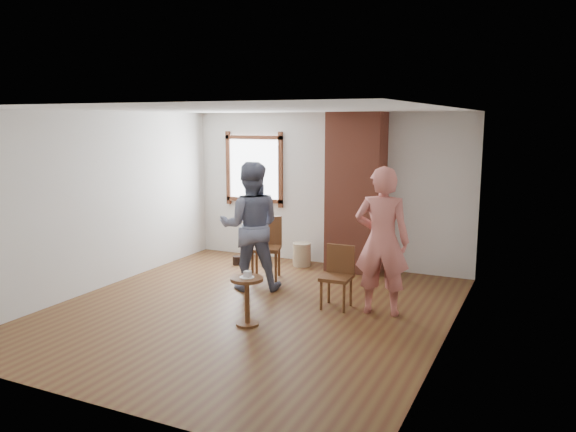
% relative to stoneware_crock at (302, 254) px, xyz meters
% --- Properties ---
extents(ground, '(5.50, 5.50, 0.00)m').
position_rel_stoneware_crock_xyz_m(ground, '(0.31, -2.40, -0.20)').
color(ground, brown).
rests_on(ground, ground).
extents(room_shell, '(5.04, 5.52, 2.62)m').
position_rel_stoneware_crock_xyz_m(room_shell, '(0.25, -1.79, 1.61)').
color(room_shell, silver).
rests_on(room_shell, ground).
extents(brick_chimney, '(0.90, 0.50, 2.60)m').
position_rel_stoneware_crock_xyz_m(brick_chimney, '(0.91, 0.10, 1.10)').
color(brick_chimney, '#A04E39').
rests_on(brick_chimney, ground).
extents(stoneware_crock, '(0.41, 0.41, 0.40)m').
position_rel_stoneware_crock_xyz_m(stoneware_crock, '(0.00, 0.00, 0.00)').
color(stoneware_crock, tan).
rests_on(stoneware_crock, ground).
extents(dark_pot, '(0.19, 0.19, 0.15)m').
position_rel_stoneware_crock_xyz_m(dark_pot, '(-1.04, -0.42, -0.12)').
color(dark_pot, black).
rests_on(dark_pot, ground).
extents(dining_chair_left, '(0.57, 0.57, 0.97)m').
position_rel_stoneware_crock_xyz_m(dining_chair_left, '(-0.22, -0.88, 0.34)').
color(dining_chair_left, brown).
rests_on(dining_chair_left, ground).
extents(dining_chair_right, '(0.40, 0.40, 0.83)m').
position_rel_stoneware_crock_xyz_m(dining_chair_right, '(1.30, -1.75, 0.27)').
color(dining_chair_right, brown).
rests_on(dining_chair_right, ground).
extents(side_table, '(0.40, 0.40, 0.60)m').
position_rel_stoneware_crock_xyz_m(side_table, '(0.55, -2.87, 0.20)').
color(side_table, brown).
rests_on(side_table, ground).
extents(cake_plate, '(0.18, 0.18, 0.01)m').
position_rel_stoneware_crock_xyz_m(cake_plate, '(0.55, -2.87, 0.41)').
color(cake_plate, white).
rests_on(cake_plate, side_table).
extents(cake_slice, '(0.08, 0.07, 0.06)m').
position_rel_stoneware_crock_xyz_m(cake_slice, '(0.56, -2.87, 0.44)').
color(cake_slice, white).
rests_on(cake_slice, cake_plate).
extents(man, '(1.14, 1.04, 1.88)m').
position_rel_stoneware_crock_xyz_m(man, '(-0.15, -1.53, 0.74)').
color(man, '#161D3D').
rests_on(man, ground).
extents(person_pink, '(0.75, 0.55, 1.91)m').
position_rel_stoneware_crock_xyz_m(person_pink, '(1.89, -1.77, 0.76)').
color(person_pink, '#CC6F66').
rests_on(person_pink, ground).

